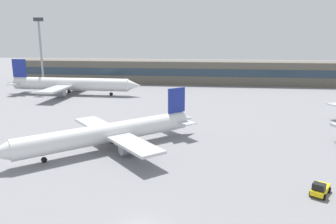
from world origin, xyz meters
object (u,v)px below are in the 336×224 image
(airplane_near, at_px, (108,133))
(floodlight_tower_west, at_px, (41,49))
(baggage_tug_yellow, at_px, (320,189))
(airplane_far, at_px, (72,84))

(airplane_near, distance_m, floodlight_tower_west, 70.43)
(baggage_tug_yellow, bearing_deg, floodlight_tower_west, 135.30)
(airplane_far, relative_size, floodlight_tower_west, 1.86)
(airplane_far, height_order, floodlight_tower_west, floodlight_tower_west)
(floodlight_tower_west, bearing_deg, airplane_far, -25.66)
(airplane_far, bearing_deg, baggage_tug_yellow, -47.79)
(airplane_near, distance_m, airplane_far, 57.44)
(airplane_far, distance_m, baggage_tug_yellow, 86.27)
(airplane_far, relative_size, baggage_tug_yellow, 11.97)
(airplane_near, bearing_deg, airplane_far, 118.32)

